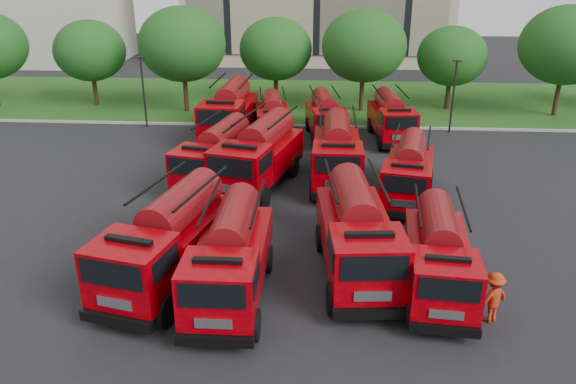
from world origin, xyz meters
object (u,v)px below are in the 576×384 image
object	(u,v)px
firefighter_3	(489,320)
firefighter_2	(430,263)
fire_truck_0	(169,240)
fire_truck_8	(230,112)
fire_truck_9	(273,118)
firefighter_0	(402,312)
fire_truck_4	(217,156)
fire_truck_2	(357,233)
firefighter_4	(180,219)
fire_truck_10	(325,116)
firefighter_5	(413,181)
fire_truck_6	(337,152)
fire_truck_11	(391,117)
fire_truck_1	(231,256)
fire_truck_3	(439,255)
fire_truck_7	(409,171)
fire_truck_5	(259,155)

from	to	relation	value
firefighter_3	firefighter_2	bearing A→B (deg)	-99.49
fire_truck_0	fire_truck_8	distance (m)	18.44
fire_truck_9	firefighter_0	world-z (taller)	fire_truck_9
fire_truck_4	fire_truck_2	bearing A→B (deg)	-38.93
fire_truck_2	fire_truck_8	size ratio (longest dim) A/B	0.95
firefighter_2	firefighter_4	xyz separation A→B (m)	(-11.28, 3.42, 0.00)
fire_truck_10	firefighter_5	xyz separation A→B (m)	(4.98, -8.00, -1.46)
fire_truck_6	fire_truck_11	world-z (taller)	fire_truck_6
fire_truck_11	firefighter_4	bearing A→B (deg)	-135.22
fire_truck_10	firefighter_5	world-z (taller)	fire_truck_10
fire_truck_9	fire_truck_10	size ratio (longest dim) A/B	1.00
firefighter_3	fire_truck_1	bearing A→B (deg)	-35.49
fire_truck_10	firefighter_4	size ratio (longest dim) A/B	3.88
fire_truck_2	fire_truck_11	bearing A→B (deg)	74.32
fire_truck_1	fire_truck_3	bearing A→B (deg)	5.82
fire_truck_6	fire_truck_8	xyz separation A→B (m)	(-7.18, 7.66, 0.14)
fire_truck_9	fire_truck_11	xyz separation A→B (m)	(8.02, 0.46, 0.07)
fire_truck_7	fire_truck_10	world-z (taller)	fire_truck_7
fire_truck_11	firefighter_3	bearing A→B (deg)	-91.70
fire_truck_7	fire_truck_10	bearing A→B (deg)	123.25
fire_truck_6	firefighter_4	size ratio (longest dim) A/B	4.37
fire_truck_3	fire_truck_5	size ratio (longest dim) A/B	0.81
fire_truck_10	fire_truck_8	bearing A→B (deg)	177.93
fire_truck_0	firefighter_2	world-z (taller)	fire_truck_0
fire_truck_1	fire_truck_11	xyz separation A→B (m)	(7.82, 19.77, -0.11)
fire_truck_0	fire_truck_6	world-z (taller)	fire_truck_0
fire_truck_8	fire_truck_10	bearing A→B (deg)	8.13
fire_truck_5	firefighter_2	xyz separation A→B (m)	(7.94, -7.86, -1.81)
fire_truck_1	fire_truck_11	bearing A→B (deg)	68.33
firefighter_2	fire_truck_3	bearing A→B (deg)	150.34
fire_truck_6	firefighter_5	bearing A→B (deg)	4.46
fire_truck_0	fire_truck_11	distance (m)	21.51
fire_truck_9	firefighter_4	world-z (taller)	fire_truck_9
fire_truck_1	fire_truck_3	size ratio (longest dim) A/B	1.06
fire_truck_1	fire_truck_6	size ratio (longest dim) A/B	0.96
firefighter_2	firefighter_5	world-z (taller)	firefighter_5
fire_truck_3	firefighter_0	size ratio (longest dim) A/B	4.40
fire_truck_6	fire_truck_7	bearing A→B (deg)	-31.60
fire_truck_1	fire_truck_9	xyz separation A→B (m)	(-0.19, 19.30, -0.17)
fire_truck_8	firefighter_0	bearing A→B (deg)	-62.57
fire_truck_8	firefighter_5	bearing A→B (deg)	-30.15
fire_truck_1	fire_truck_6	bearing A→B (deg)	70.93
firefighter_2	firefighter_4	distance (m)	11.78
fire_truck_4	fire_truck_11	distance (m)	13.60
firefighter_4	fire_truck_1	bearing A→B (deg)	173.54
fire_truck_1	fire_truck_11	world-z (taller)	fire_truck_1
fire_truck_8	fire_truck_10	xyz separation A→B (m)	(6.53, 0.66, -0.38)
fire_truck_1	firefighter_5	xyz separation A→B (m)	(8.35, 11.99, -1.63)
fire_truck_5	fire_truck_10	world-z (taller)	fire_truck_5
fire_truck_4	fire_truck_6	distance (m)	6.56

